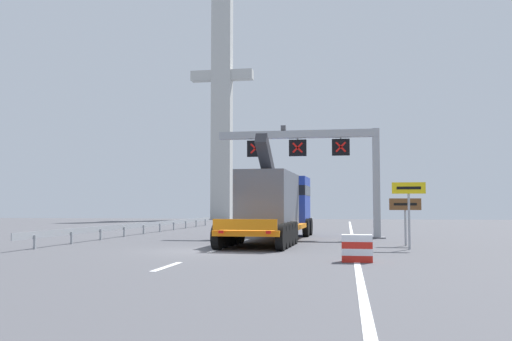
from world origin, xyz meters
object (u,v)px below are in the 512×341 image
tourist_info_sign_brown (405,210)px  bridge_pylon_distant (222,100)px  heavy_haul_truck_orange (277,203)px  crash_barrier_striped (357,248)px  overhead_lane_gantry (320,152)px  exit_sign_yellow (409,199)px

tourist_info_sign_brown → bridge_pylon_distant: bearing=112.3°
heavy_haul_truck_orange → crash_barrier_striped: bearing=-70.1°
overhead_lane_gantry → heavy_haul_truck_orange: (-2.31, -2.23, -3.03)m
tourist_info_sign_brown → crash_barrier_striped: (-2.37, -7.83, -1.22)m
heavy_haul_truck_orange → tourist_info_sign_brown: 7.45m
heavy_haul_truck_orange → bridge_pylon_distant: bridge_pylon_distant is taller
exit_sign_yellow → crash_barrier_striped: 6.32m
heavy_haul_truck_orange → crash_barrier_striped: size_ratio=14.08×
overhead_lane_gantry → exit_sign_yellow: bearing=-62.8°
exit_sign_yellow → bridge_pylon_distant: bearing=111.3°
crash_barrier_striped → exit_sign_yellow: bearing=67.8°
overhead_lane_gantry → heavy_haul_truck_orange: size_ratio=0.69×
overhead_lane_gantry → bridge_pylon_distant: size_ratio=0.29×
exit_sign_yellow → crash_barrier_striped: (-2.30, -5.64, -1.69)m
tourist_info_sign_brown → heavy_haul_truck_orange: bearing=150.9°
overhead_lane_gantry → tourist_info_sign_brown: 7.93m
overhead_lane_gantry → crash_barrier_striped: bearing=-82.4°
exit_sign_yellow → tourist_info_sign_brown: 2.25m
overhead_lane_gantry → tourist_info_sign_brown: overhead_lane_gantry is taller
heavy_haul_truck_orange → bridge_pylon_distant: 50.13m
crash_barrier_striped → bridge_pylon_distant: (-17.86, 57.26, 16.57)m
overhead_lane_gantry → crash_barrier_striped: overhead_lane_gantry is taller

